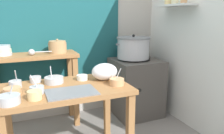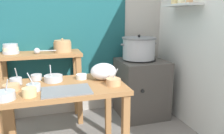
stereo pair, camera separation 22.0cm
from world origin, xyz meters
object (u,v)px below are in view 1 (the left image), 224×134
(ladle, at_px, (32,52))
(prep_bowl_2, at_px, (82,77))
(serving_tray, at_px, (72,92))
(prep_bowl_5, at_px, (54,80))
(clay_pot, at_px, (58,47))
(prep_bowl_6, at_px, (15,84))
(prep_bowl_1, at_px, (37,90))
(prep_bowl_4, at_px, (35,79))
(prep_bowl_7, at_px, (35,95))
(prep_bowl_0, at_px, (12,90))
(prep_bowl_8, at_px, (9,99))
(plastic_bag, at_px, (105,72))
(prep_bowl_3, at_px, (117,82))
(steamer_pot, at_px, (133,48))
(back_shelf_table, at_px, (36,73))
(stove_block, at_px, (136,87))
(prep_table, at_px, (66,99))
(bowl_stack_enamel, at_px, (3,51))

(ladle, bearing_deg, prep_bowl_2, -53.62)
(serving_tray, distance_m, prep_bowl_5, 0.33)
(clay_pot, relative_size, prep_bowl_6, 1.29)
(prep_bowl_1, relative_size, prep_bowl_4, 1.51)
(serving_tray, xyz_separation_m, prep_bowl_4, (-0.25, 0.41, 0.02))
(prep_bowl_7, bearing_deg, serving_tray, 7.66)
(prep_bowl_0, distance_m, prep_bowl_8, 0.22)
(prep_bowl_4, bearing_deg, plastic_bag, -15.77)
(ladle, height_order, prep_bowl_4, ladle)
(prep_bowl_0, relative_size, prep_bowl_3, 0.88)
(clay_pot, bearing_deg, prep_bowl_7, -108.84)
(steamer_pot, xyz_separation_m, prep_bowl_7, (-1.30, -0.88, -0.17))
(ladle, bearing_deg, back_shelf_table, 73.73)
(steamer_pot, xyz_separation_m, prep_bowl_8, (-1.47, -0.90, -0.17))
(prep_bowl_5, bearing_deg, clay_pot, 77.05)
(serving_tray, relative_size, prep_bowl_4, 3.84)
(steamer_pot, relative_size, clay_pot, 2.31)
(stove_block, relative_size, serving_tray, 1.95)
(prep_table, relative_size, prep_bowl_2, 10.39)
(stove_block, relative_size, prep_bowl_0, 5.77)
(prep_bowl_0, xyz_separation_m, prep_bowl_5, (0.35, 0.16, 0.00))
(prep_bowl_0, xyz_separation_m, prep_bowl_3, (0.86, -0.12, 0.01))
(back_shelf_table, height_order, prep_bowl_2, back_shelf_table)
(stove_block, relative_size, prep_bowl_1, 4.94)
(prep_bowl_6, bearing_deg, bowl_stack_enamel, 99.60)
(prep_bowl_2, bearing_deg, prep_bowl_5, -179.93)
(plastic_bag, xyz_separation_m, prep_bowl_7, (-0.66, -0.28, -0.05))
(prep_bowl_2, bearing_deg, prep_bowl_7, -141.96)
(prep_bowl_5, relative_size, prep_bowl_8, 1.09)
(clay_pot, relative_size, bowl_stack_enamel, 1.16)
(bowl_stack_enamel, height_order, prep_bowl_4, bowl_stack_enamel)
(stove_block, relative_size, prep_bowl_2, 7.37)
(prep_bowl_7, bearing_deg, prep_bowl_0, 128.56)
(clay_pot, distance_m, ladle, 0.30)
(back_shelf_table, height_order, prep_bowl_8, back_shelf_table)
(prep_bowl_1, relative_size, prep_bowl_8, 0.99)
(ladle, bearing_deg, prep_bowl_1, -91.82)
(back_shelf_table, xyz_separation_m, prep_bowl_8, (-0.24, -1.01, 0.08))
(plastic_bag, bearing_deg, prep_bowl_5, 169.99)
(back_shelf_table, distance_m, ladle, 0.27)
(prep_table, height_order, bowl_stack_enamel, bowl_stack_enamel)
(ladle, distance_m, plastic_bag, 0.89)
(stove_block, bearing_deg, prep_bowl_4, -162.73)
(back_shelf_table, height_order, prep_bowl_5, back_shelf_table)
(stove_block, bearing_deg, prep_table, -148.74)
(prep_bowl_1, bearing_deg, clay_pot, 70.11)
(ladle, relative_size, prep_bowl_8, 1.58)
(ladle, relative_size, prep_bowl_1, 1.59)
(prep_bowl_0, bearing_deg, clay_pot, 58.14)
(prep_bowl_5, bearing_deg, back_shelf_table, 100.98)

